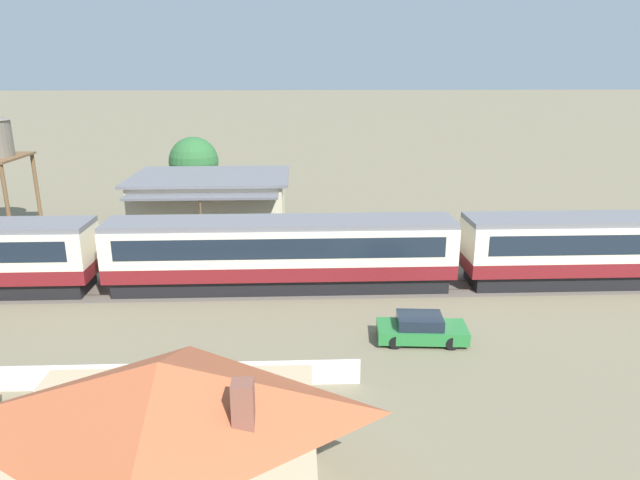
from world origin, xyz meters
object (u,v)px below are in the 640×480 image
object	(u,v)px
cottage_terracotta_roof_2	(164,432)
yard_tree_1	(194,162)
parked_car_green	(421,329)
passenger_train	(463,248)
station_building	(212,205)

from	to	relation	value
cottage_terracotta_roof_2	yard_tree_1	distance (m)	36.46
cottage_terracotta_roof_2	parked_car_green	xyz separation A→B (m)	(9.33, 9.76, -1.75)
passenger_train	yard_tree_1	size ratio (longest dim) A/B	12.58
cottage_terracotta_roof_2	yard_tree_1	bearing A→B (deg)	98.17
passenger_train	parked_car_green	size ratio (longest dim) A/B	19.07
cottage_terracotta_roof_2	station_building	bearing A→B (deg)	95.22
station_building	yard_tree_1	size ratio (longest dim) A/B	1.79
station_building	yard_tree_1	distance (m)	9.05
station_building	yard_tree_1	xyz separation A→B (m)	(-2.65, 8.45, 1.88)
station_building	cottage_terracotta_roof_2	world-z (taller)	cottage_terracotta_roof_2
passenger_train	parked_car_green	bearing A→B (deg)	-118.87
station_building	yard_tree_1	world-z (taller)	yard_tree_1
passenger_train	parked_car_green	world-z (taller)	passenger_train
parked_car_green	station_building	bearing A→B (deg)	128.19
station_building	parked_car_green	distance (m)	21.48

